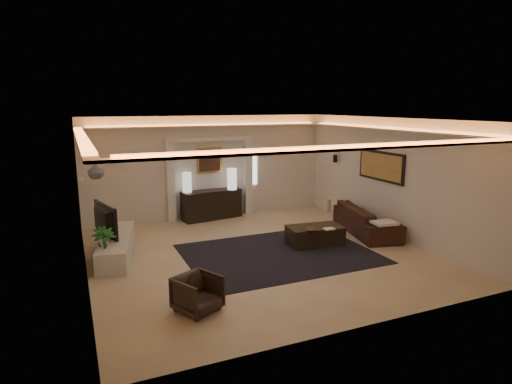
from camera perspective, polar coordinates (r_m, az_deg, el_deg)
name	(u,v)px	position (r m, az deg, el deg)	size (l,w,h in m)	color
floor	(259,254)	(9.51, 0.34, -8.16)	(7.00, 7.00, 0.00)	beige
ceiling	(259,120)	(8.96, 0.36, 9.58)	(7.00, 7.00, 0.00)	white
wall_back	(209,167)	(12.36, -6.22, 3.30)	(7.00, 7.00, 0.00)	silver
wall_front	(360,233)	(6.18, 13.61, -5.31)	(7.00, 7.00, 0.00)	silver
wall_left	(81,204)	(8.38, -22.13, -1.42)	(7.00, 7.00, 0.00)	silver
wall_right	(390,178)	(10.99, 17.30, 1.82)	(7.00, 7.00, 0.00)	silver
cove_soffit	(259,133)	(8.97, 0.36, 7.79)	(7.00, 7.00, 0.04)	silver
daylight_slit	(253,168)	(12.82, -0.40, 3.21)	(0.25, 0.03, 1.00)	white
area_rug	(279,254)	(9.50, 3.06, -8.17)	(4.00, 3.00, 0.01)	black
pilaster_left	(170,183)	(12.04, -11.27, 1.23)	(0.22, 0.20, 2.20)	silver
pilaster_right	(248,177)	(12.71, -1.09, 1.99)	(0.22, 0.20, 2.20)	silver
alcove_header	(210,139)	(12.18, -6.16, 6.97)	(2.52, 0.20, 0.12)	silver
painting_frame	(209,160)	(12.31, -6.20, 4.20)	(0.74, 0.04, 0.74)	tan
painting_canvas	(210,160)	(12.28, -6.16, 4.19)	(0.62, 0.02, 0.62)	#4C2D1E
art_panel_frame	(381,166)	(11.16, 16.26, 3.32)	(0.04, 1.64, 0.74)	black
art_panel_gold	(380,166)	(11.14, 16.16, 3.31)	(0.02, 1.50, 0.62)	tan
wall_sconce	(335,158)	(12.62, 10.45, 4.40)	(0.12, 0.12, 0.22)	black
wall_niche	(82,180)	(9.72, -22.11, 1.47)	(0.10, 0.55, 0.04)	silver
console	(212,205)	(12.31, -5.90, -1.70)	(1.70, 0.53, 0.85)	black
lamp_left	(187,183)	(11.99, -9.13, 1.22)	(0.25, 0.25, 0.55)	silver
lamp_right	(232,180)	(12.24, -3.20, 1.56)	(0.27, 0.27, 0.60)	white
media_ledge	(117,246)	(9.76, -17.99, -6.83)	(0.60, 2.38, 0.45)	silver
tv	(100,221)	(9.69, -19.98, -3.59)	(0.16, 1.20, 0.69)	black
figurine	(97,216)	(10.78, -20.31, -2.97)	(0.13, 0.13, 0.34)	#341E17
ginger_jar	(96,171)	(9.61, -20.46, 2.67)	(0.34, 0.34, 0.35)	#384E5A
plant	(104,249)	(9.03, -19.48, -7.09)	(0.47, 0.47, 0.85)	#225E20
sofa	(366,220)	(11.27, 14.43, -3.56)	(0.91, 2.34, 0.68)	brown
throw_blanket	(384,223)	(10.29, 16.62, -3.92)	(0.53, 0.43, 0.06)	#F1EBC7
throw_pillow	(328,205)	(11.78, 9.48, -1.65)	(0.10, 0.34, 0.34)	tan
coffee_table	(315,236)	(10.13, 7.79, -5.80)	(1.25, 0.68, 0.47)	black
bowl	(311,231)	(9.63, 7.27, -5.22)	(0.30, 0.30, 0.07)	#422D15
magazine	(329,230)	(9.88, 9.66, -4.99)	(0.24, 0.18, 0.03)	beige
armchair	(198,294)	(6.99, -7.74, -13.21)	(0.62, 0.64, 0.58)	#312519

